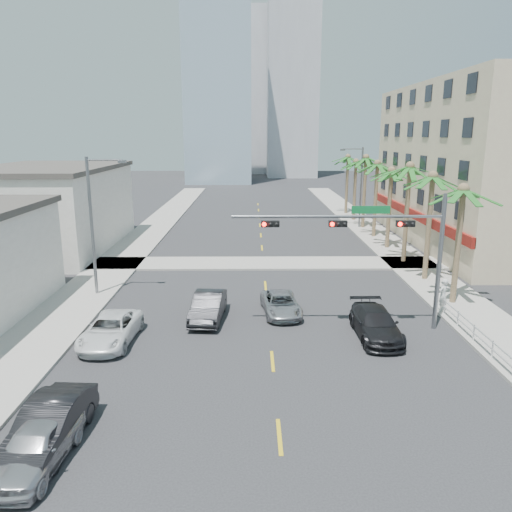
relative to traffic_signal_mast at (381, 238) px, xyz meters
The scene contains 28 objects.
ground 11.06m from the traffic_signal_mast, 126.03° to the right, with size 260.00×260.00×0.00m, color #262628.
sidewalk_right 14.44m from the traffic_signal_mast, 62.71° to the left, with size 4.00×120.00×0.15m, color gray.
sidewalk_left 22.05m from the traffic_signal_mast, 145.89° to the left, with size 4.00×120.00×0.15m, color gray.
sidewalk_cross 15.99m from the traffic_signal_mast, 112.38° to the left, with size 80.00×4.00×0.15m, color gray.
building_right 27.47m from the traffic_signal_mast, 53.68° to the left, with size 15.25×28.00×15.00m.
building_left_far 32.30m from the traffic_signal_mast, 141.59° to the left, with size 11.00×18.00×7.20m, color beige.
tower_far_left 90.14m from the traffic_signal_mast, 99.00° to the left, with size 14.00×14.00×48.00m, color #99B2C6.
tower_far_right 105.10m from the traffic_signal_mast, 88.20° to the left, with size 12.00×12.00×60.00m, color #ADADB2.
tower_far_center 118.45m from the traffic_signal_mast, 94.29° to the left, with size 16.00×16.00×42.00m, color #ADADB2.
traffic_signal_mast is the anchor object (origin of this frame).
palm_tree_0 7.37m from the traffic_signal_mast, 34.84° to the left, with size 4.80×4.80×7.80m.
palm_tree_1 11.18m from the traffic_signal_mast, 57.84° to the left, with size 4.80×4.80×8.16m.
palm_tree_2 15.81m from the traffic_signal_mast, 68.07° to the left, with size 4.80×4.80×8.52m.
palm_tree_3 20.59m from the traffic_signal_mast, 73.51° to the left, with size 4.80×4.80×7.80m.
palm_tree_4 25.63m from the traffic_signal_mast, 76.83° to the left, with size 4.80×4.80×8.16m.
palm_tree_5 30.72m from the traffic_signal_mast, 79.05° to the left, with size 4.80×4.80×8.52m.
palm_tree_6 35.78m from the traffic_signal_mast, 80.63° to the left, with size 4.80×4.80×7.80m.
palm_tree_7 40.93m from the traffic_signal_mast, 81.82° to the left, with size 4.80×4.80×8.16m.
streetlight_left 17.84m from the traffic_signal_mast, 160.18° to the left, with size 2.55×0.25×9.00m.
streetlight_right 30.50m from the traffic_signal_mast, 80.16° to the left, with size 2.55×0.25×9.00m.
guardrail 6.59m from the traffic_signal_mast, 23.39° to the right, with size 0.08×8.08×1.00m.
car_parked_near 18.29m from the traffic_signal_mast, 139.86° to the right, with size 1.75×4.36×1.48m, color #B5B5BA.
car_parked_mid 17.64m from the traffic_signal_mast, 142.56° to the right, with size 1.67×4.80×1.58m, color black.
car_parked_far 14.69m from the traffic_signal_mast, behind, with size 2.32×5.02×1.40m, color white.
car_lane_left 10.31m from the traffic_signal_mast, behind, with size 1.63×4.68×1.54m, color black.
car_lane_center 7.13m from the traffic_signal_mast, 154.53° to the left, with size 2.05×4.44×1.23m, color #A5A5AA.
car_lane_right 4.47m from the traffic_signal_mast, 104.45° to the right, with size 2.07×5.08×1.48m, color black.
pedestrian 6.45m from the traffic_signal_mast, 28.10° to the left, with size 0.72×0.47×1.97m, color silver.
Camera 1 is at (-0.96, -17.51, 10.33)m, focal length 35.00 mm.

